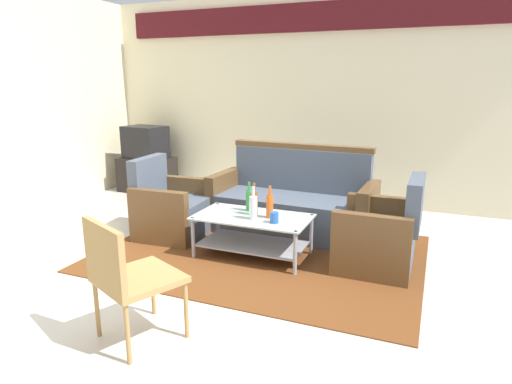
{
  "coord_description": "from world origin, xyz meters",
  "views": [
    {
      "loc": [
        1.55,
        -3.0,
        1.67
      ],
      "look_at": [
        0.01,
        0.73,
        0.65
      ],
      "focal_mm": 31.14,
      "sensor_mm": 36.0,
      "label": 1
    }
  ],
  "objects_px": {
    "television": "(145,142)",
    "wicker_chair": "(125,272)",
    "armchair_left": "(172,210)",
    "tv_stand": "(147,174)",
    "bottle_clear": "(253,207)",
    "couch": "(293,205)",
    "armchair_right": "(380,238)",
    "bottle_orange": "(270,206)",
    "bottle_brown": "(254,203)",
    "coffee_table": "(253,230)",
    "cup": "(274,218)",
    "bottle_green": "(249,200)"
  },
  "relations": [
    {
      "from": "armchair_left",
      "to": "wicker_chair",
      "type": "relative_size",
      "value": 1.01
    },
    {
      "from": "couch",
      "to": "television",
      "type": "height_order",
      "value": "television"
    },
    {
      "from": "armchair_left",
      "to": "bottle_orange",
      "type": "bearing_deg",
      "value": 77.21
    },
    {
      "from": "couch",
      "to": "television",
      "type": "distance_m",
      "value": 2.88
    },
    {
      "from": "bottle_brown",
      "to": "bottle_orange",
      "type": "xyz_separation_m",
      "value": [
        0.17,
        -0.03,
        -0.0
      ]
    },
    {
      "from": "tv_stand",
      "to": "television",
      "type": "distance_m",
      "value": 0.5
    },
    {
      "from": "couch",
      "to": "armchair_right",
      "type": "height_order",
      "value": "couch"
    },
    {
      "from": "bottle_clear",
      "to": "bottle_green",
      "type": "height_order",
      "value": "bottle_clear"
    },
    {
      "from": "bottle_orange",
      "to": "television",
      "type": "distance_m",
      "value": 3.26
    },
    {
      "from": "armchair_right",
      "to": "armchair_left",
      "type": "bearing_deg",
      "value": 89.52
    },
    {
      "from": "bottle_green",
      "to": "cup",
      "type": "xyz_separation_m",
      "value": [
        0.36,
        -0.27,
        -0.06
      ]
    },
    {
      "from": "bottle_clear",
      "to": "bottle_orange",
      "type": "distance_m",
      "value": 0.16
    },
    {
      "from": "wicker_chair",
      "to": "bottle_orange",
      "type": "bearing_deg",
      "value": 102.48
    },
    {
      "from": "armchair_right",
      "to": "bottle_green",
      "type": "height_order",
      "value": "armchair_right"
    },
    {
      "from": "wicker_chair",
      "to": "cup",
      "type": "bearing_deg",
      "value": 98.27
    },
    {
      "from": "bottle_green",
      "to": "bottle_orange",
      "type": "bearing_deg",
      "value": -27.25
    },
    {
      "from": "armchair_left",
      "to": "armchair_right",
      "type": "relative_size",
      "value": 1.0
    },
    {
      "from": "coffee_table",
      "to": "bottle_green",
      "type": "distance_m",
      "value": 0.31
    },
    {
      "from": "armchair_right",
      "to": "couch",
      "type": "bearing_deg",
      "value": 58.99
    },
    {
      "from": "television",
      "to": "wicker_chair",
      "type": "distance_m",
      "value": 4.2
    },
    {
      "from": "armchair_left",
      "to": "bottle_brown",
      "type": "bearing_deg",
      "value": 77.38
    },
    {
      "from": "couch",
      "to": "coffee_table",
      "type": "bearing_deg",
      "value": 82.98
    },
    {
      "from": "couch",
      "to": "bottle_brown",
      "type": "distance_m",
      "value": 0.82
    },
    {
      "from": "armchair_right",
      "to": "wicker_chair",
      "type": "xyz_separation_m",
      "value": [
        -1.34,
        -1.85,
        0.21
      ]
    },
    {
      "from": "cup",
      "to": "bottle_green",
      "type": "bearing_deg",
      "value": 143.48
    },
    {
      "from": "cup",
      "to": "wicker_chair",
      "type": "relative_size",
      "value": 0.12
    },
    {
      "from": "armchair_left",
      "to": "tv_stand",
      "type": "height_order",
      "value": "armchair_left"
    },
    {
      "from": "armchair_left",
      "to": "coffee_table",
      "type": "distance_m",
      "value": 1.09
    },
    {
      "from": "cup",
      "to": "tv_stand",
      "type": "relative_size",
      "value": 0.12
    },
    {
      "from": "armchair_right",
      "to": "wicker_chair",
      "type": "relative_size",
      "value": 1.01
    },
    {
      "from": "coffee_table",
      "to": "television",
      "type": "relative_size",
      "value": 1.67
    },
    {
      "from": "couch",
      "to": "bottle_brown",
      "type": "relative_size",
      "value": 5.85
    },
    {
      "from": "bottle_brown",
      "to": "bottle_clear",
      "type": "relative_size",
      "value": 1.0
    },
    {
      "from": "coffee_table",
      "to": "television",
      "type": "xyz_separation_m",
      "value": [
        -2.53,
        1.82,
        0.49
      ]
    },
    {
      "from": "coffee_table",
      "to": "television",
      "type": "bearing_deg",
      "value": 144.23
    },
    {
      "from": "bottle_clear",
      "to": "armchair_right",
      "type": "bearing_deg",
      "value": 14.22
    },
    {
      "from": "bottle_clear",
      "to": "tv_stand",
      "type": "xyz_separation_m",
      "value": [
        -2.57,
        1.9,
        -0.27
      ]
    },
    {
      "from": "armchair_right",
      "to": "television",
      "type": "distance_m",
      "value": 4.06
    },
    {
      "from": "couch",
      "to": "tv_stand",
      "type": "relative_size",
      "value": 2.28
    },
    {
      "from": "couch",
      "to": "armchair_right",
      "type": "distance_m",
      "value": 1.2
    },
    {
      "from": "coffee_table",
      "to": "armchair_left",
      "type": "bearing_deg",
      "value": 167.78
    },
    {
      "from": "armchair_left",
      "to": "tv_stand",
      "type": "bearing_deg",
      "value": -140.09
    },
    {
      "from": "television",
      "to": "bottle_brown",
      "type": "bearing_deg",
      "value": 153.55
    },
    {
      "from": "armchair_left",
      "to": "bottle_brown",
      "type": "relative_size",
      "value": 2.72
    },
    {
      "from": "bottle_orange",
      "to": "coffee_table",
      "type": "bearing_deg",
      "value": -175.43
    },
    {
      "from": "bottle_brown",
      "to": "television",
      "type": "distance_m",
      "value": 3.1
    },
    {
      "from": "armchair_left",
      "to": "armchair_right",
      "type": "xyz_separation_m",
      "value": [
        2.23,
        -0.03,
        0.0
      ]
    },
    {
      "from": "bottle_brown",
      "to": "bottle_green",
      "type": "bearing_deg",
      "value": 132.88
    },
    {
      "from": "armchair_left",
      "to": "bottle_green",
      "type": "height_order",
      "value": "armchair_left"
    },
    {
      "from": "bottle_orange",
      "to": "bottle_brown",
      "type": "bearing_deg",
      "value": 168.98
    }
  ]
}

